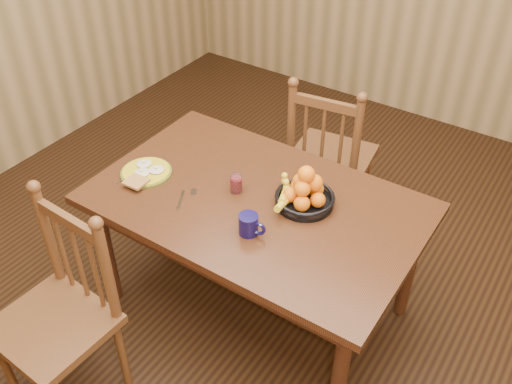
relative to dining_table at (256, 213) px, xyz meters
The scene contains 10 objects.
room 0.68m from the dining_table, ahead, with size 4.52×5.02×2.72m.
dining_table is the anchor object (origin of this frame).
chair_far 0.85m from the dining_table, 91.32° to the left, with size 0.53×0.52×1.05m.
chair_near 1.02m from the dining_table, 115.67° to the right, with size 0.49×0.47×1.04m.
breakfast_plate 0.62m from the dining_table, 166.86° to the right, with size 0.26×0.29×0.04m.
fork 0.36m from the dining_table, 149.18° to the right, with size 0.08×0.18×0.00m.
spoon 0.70m from the dining_table, 165.44° to the right, with size 0.04×0.16×0.01m.
coffee_mug 0.28m from the dining_table, 63.50° to the right, with size 0.13×0.09×0.10m.
juice_glass 0.18m from the dining_table, behind, with size 0.06×0.06×0.09m.
fruit_bowl 0.28m from the dining_table, 27.22° to the left, with size 0.32×0.32×0.22m.
Camera 1 is at (1.19, -1.79, 2.50)m, focal length 40.00 mm.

